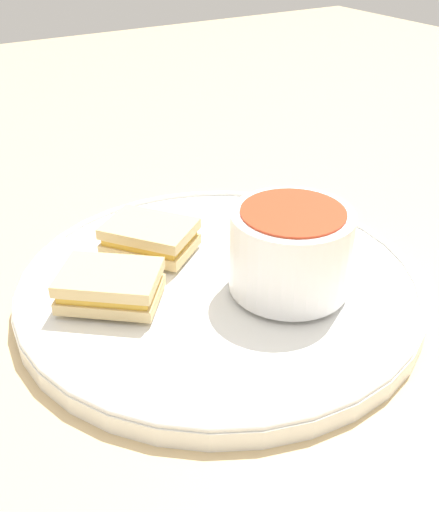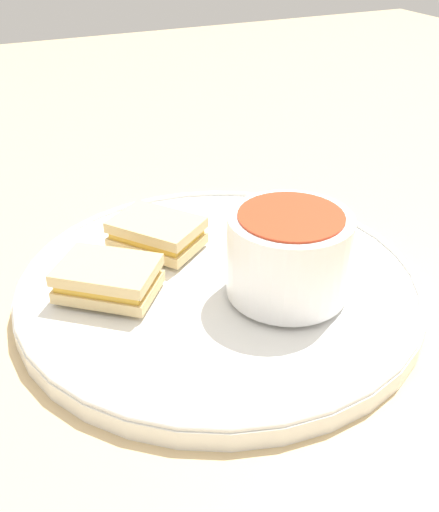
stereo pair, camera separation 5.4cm
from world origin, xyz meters
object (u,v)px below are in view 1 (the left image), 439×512
at_px(spoon, 259,214).
at_px(soup_bowl, 290,250).
at_px(sandwich_half_far, 110,285).
at_px(sandwich_half_near, 150,237).

bearing_deg(spoon, soup_bowl, 146.78).
relative_size(soup_bowl, spoon, 0.99).
xyz_separation_m(spoon, sandwich_half_far, (0.20, 0.06, 0.01)).
xyz_separation_m(sandwich_half_near, sandwich_half_far, (0.07, 0.06, 0.00)).
height_order(soup_bowl, spoon, soup_bowl).
distance_m(soup_bowl, sandwich_half_near, 0.15).
distance_m(soup_bowl, sandwich_half_far, 0.16).
bearing_deg(sandwich_half_near, spoon, -179.87).
bearing_deg(sandwich_half_far, spoon, -163.31).
xyz_separation_m(soup_bowl, sandwich_half_far, (0.14, -0.06, -0.02)).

